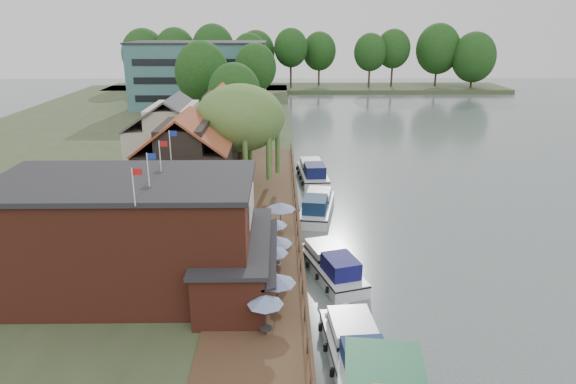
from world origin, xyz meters
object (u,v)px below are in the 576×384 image
object	(u,v)px
umbrella_0	(266,315)
umbrella_5	(280,217)
willow	(241,138)
umbrella_2	(271,262)
cottage_c	(221,121)
umbrella_1	(277,293)
cottage_b	(174,137)
hotel_block	(200,75)
cruiser_2	(317,203)
umbrella_3	(276,252)
cruiser_0	(358,350)
cottage_a	(186,161)
umbrella_4	(272,233)
cruiser_1	(331,262)
pub	(161,235)
cruiser_3	(313,170)

from	to	relation	value
umbrella_0	umbrella_5	bearing A→B (deg)	86.80
willow	umbrella_2	bearing A→B (deg)	-80.31
cottage_c	willow	bearing A→B (deg)	-75.96
umbrella_1	cottage_b	bearing A→B (deg)	111.70
hotel_block	cruiser_2	bearing A→B (deg)	-71.43
cottage_b	umbrella_0	bearing A→B (deg)	-70.81
umbrella_3	cruiser_0	size ratio (longest dim) A/B	0.25
cottage_a	umbrella_0	xyz separation A→B (m)	(7.54, -20.29, -2.96)
umbrella_0	umbrella_4	world-z (taller)	same
hotel_block	umbrella_3	distance (m)	70.37
hotel_block	cruiser_1	distance (m)	70.46
pub	umbrella_1	distance (m)	8.09
umbrella_5	umbrella_2	bearing A→B (deg)	-94.22
umbrella_5	cruiser_3	size ratio (longest dim) A/B	0.25
pub	cottage_b	distance (m)	25.33
cottage_b	umbrella_1	distance (m)	30.27
umbrella_0	umbrella_3	size ratio (longest dim) A/B	1.00
cruiser_3	umbrella_4	bearing A→B (deg)	-105.40
cottage_b	umbrella_3	size ratio (longest dim) A/B	4.04
umbrella_0	willow	bearing A→B (deg)	96.86
pub	umbrella_3	world-z (taller)	pub
willow	umbrella_4	size ratio (longest dim) A/B	4.39
cottage_b	cottage_c	distance (m)	9.85
umbrella_5	pub	bearing A→B (deg)	-129.25
umbrella_1	cruiser_3	distance (m)	29.35
umbrella_3	umbrella_5	distance (m)	6.57
hotel_block	umbrella_1	distance (m)	75.68
umbrella_3	cruiser_0	bearing A→B (deg)	-65.27
cruiser_3	pub	bearing A→B (deg)	-116.54
hotel_block	umbrella_2	size ratio (longest dim) A/B	10.69
willow	umbrella_0	bearing A→B (deg)	-83.14
cottage_c	cruiser_2	world-z (taller)	cottage_c
cottage_c	umbrella_5	size ratio (longest dim) A/B	3.48
umbrella_1	umbrella_5	world-z (taller)	same
cottage_a	cottage_b	size ratio (longest dim) A/B	0.90
cottage_c	cottage_b	bearing A→B (deg)	-113.96
pub	cottage_c	distance (m)	34.01
umbrella_5	cruiser_3	xyz separation A→B (m)	(3.61, 17.10, -1.13)
hotel_block	umbrella_1	world-z (taller)	hotel_block
cottage_a	umbrella_5	size ratio (longest dim) A/B	3.52
cottage_a	umbrella_4	distance (m)	12.51
willow	cottage_a	bearing A→B (deg)	-131.99
umbrella_1	umbrella_4	xyz separation A→B (m)	(-0.40, 8.62, 0.00)
cottage_a	willow	xyz separation A→B (m)	(4.50, 5.00, 0.96)
cottage_b	umbrella_5	world-z (taller)	cottage_b
cottage_b	umbrella_1	bearing A→B (deg)	-68.30
cruiser_3	cruiser_0	bearing A→B (deg)	-93.17
cottage_c	umbrella_0	world-z (taller)	cottage_c
umbrella_2	umbrella_3	size ratio (longest dim) A/B	1.00
pub	cottage_a	bearing A→B (deg)	93.81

